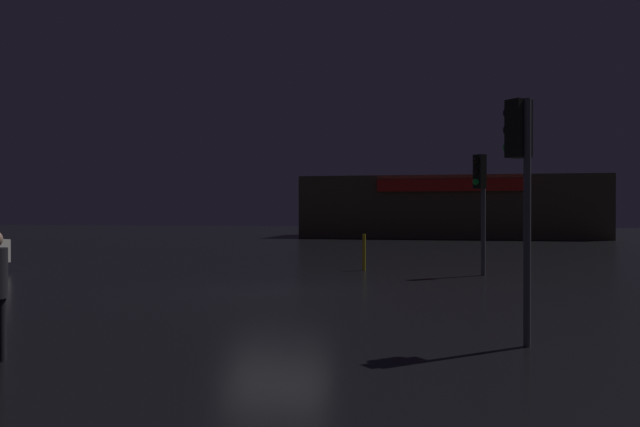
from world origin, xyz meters
The scene contains 5 objects.
ground_plane centered at (0.00, 0.00, 0.00)m, with size 120.00×120.00×0.00m, color black.
store_building centered at (4.24, 32.43, 2.21)m, with size 21.12×7.27×4.40m.
traffic_signal_main centered at (5.12, -5.16, 2.78)m, with size 0.42×0.42×3.62m.
traffic_signal_opposite centered at (5.06, 4.82, 2.66)m, with size 0.42×0.42×3.67m.
bollard_kerb_b centered at (1.40, 5.74, 0.60)m, with size 0.10×0.10×1.20m, color gold.
Camera 1 is at (4.07, -14.84, 2.00)m, focal length 35.40 mm.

